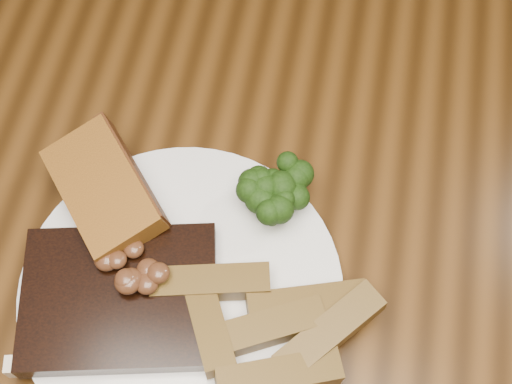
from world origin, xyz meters
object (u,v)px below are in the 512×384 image
potato_wedges (256,305)px  plate (182,292)px  steak (120,299)px  dining_table (270,267)px  garlic_bread (108,200)px

potato_wedges → plate: bearing=174.7°
steak → potato_wedges: (0.11, 0.01, 0.00)m
steak → potato_wedges: bearing=-5.1°
dining_table → garlic_bread: (-0.14, -0.01, 0.12)m
steak → potato_wedges: 0.11m
steak → potato_wedges: same height
dining_table → plate: (-0.06, -0.07, 0.10)m
steak → garlic_bread: bearing=99.6°
garlic_bread → potato_wedges: bearing=23.5°
steak → plate: bearing=11.8°
garlic_bread → dining_table: bearing=52.8°
plate → garlic_bread: garlic_bread is taller
plate → steak: bearing=-155.7°
potato_wedges → steak: bearing=-172.6°
garlic_bread → steak: bearing=-18.6°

